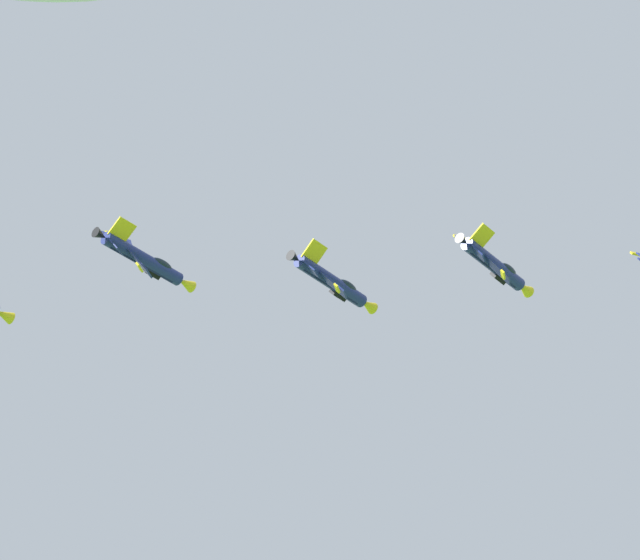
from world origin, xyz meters
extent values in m
cube|color=yellow|center=(52.55, 103.26, 77.51)|extent=(1.68, 0.93, 0.59)
cylinder|color=navy|center=(35.16, 105.83, 76.21)|extent=(9.90, 9.47, 1.70)
cube|color=#141947|center=(34.90, 106.11, 75.94)|extent=(8.14, 7.76, 1.41)
cone|color=yellow|center=(40.36, 110.74, 76.21)|extent=(2.82, 2.78, 1.56)
cone|color=black|center=(30.25, 101.20, 76.21)|extent=(2.10, 2.09, 1.36)
ellipsoid|color=#192333|center=(37.43, 107.27, 76.58)|extent=(3.38, 3.31, 1.53)
cube|color=black|center=(36.28, 107.79, 75.74)|extent=(2.51, 2.47, 1.38)
cube|color=navy|center=(32.82, 105.81, 78.28)|extent=(2.52, 3.01, 3.53)
cube|color=yellow|center=(31.17, 105.93, 79.99)|extent=(1.68, 0.92, 0.60)
cube|color=navy|center=(34.90, 103.60, 74.03)|extent=(3.08, 2.63, 3.53)
cube|color=yellow|center=(34.93, 101.95, 72.33)|extent=(1.01, 1.68, 0.60)
cube|color=navy|center=(30.84, 102.98, 77.45)|extent=(2.10, 1.93, 1.88)
cube|color=navy|center=(32.05, 101.69, 74.97)|extent=(1.99, 2.13, 1.88)
cube|color=yellow|center=(32.67, 101.47, 77.26)|extent=(3.42, 3.41, 1.67)
cylinder|color=navy|center=(15.40, 108.08, 73.62)|extent=(9.90, 9.47, 1.70)
cube|color=#141947|center=(15.17, 108.34, 73.31)|extent=(8.21, 7.84, 1.33)
cone|color=yellow|center=(20.61, 112.99, 73.62)|extent=(2.82, 2.78, 1.56)
cone|color=black|center=(10.49, 103.46, 73.62)|extent=(2.10, 2.09, 1.36)
ellipsoid|color=#192333|center=(17.65, 109.55, 74.05)|extent=(3.39, 3.33, 1.55)
cube|color=black|center=(16.57, 110.00, 73.08)|extent=(2.54, 2.50, 1.38)
cube|color=navy|center=(12.90, 108.24, 75.49)|extent=(2.62, 3.38, 3.23)
cube|color=yellow|center=(11.11, 108.51, 77.03)|extent=(1.69, 0.96, 0.57)
cube|color=navy|center=(15.32, 105.67, 71.64)|extent=(3.44, 2.76, 3.23)
cube|color=yellow|center=(15.49, 103.87, 70.10)|extent=(1.04, 1.69, 0.57)
cube|color=navy|center=(10.99, 105.34, 74.75)|extent=(2.17, 2.11, 1.73)
cube|color=navy|center=(12.40, 103.84, 72.50)|extent=(2.17, 2.22, 1.73)
cube|color=yellow|center=(12.83, 103.82, 74.85)|extent=(3.30, 3.27, 1.91)
cylinder|color=navy|center=(-7.35, 110.00, 76.18)|extent=(9.90, 9.47, 1.70)
cube|color=#141947|center=(-7.60, 110.27, 75.89)|extent=(8.17, 7.80, 1.38)
cone|color=yellow|center=(-2.14, 114.90, 76.18)|extent=(2.82, 2.78, 1.56)
cone|color=black|center=(-12.26, 105.37, 76.18)|extent=(2.10, 2.09, 1.36)
ellipsoid|color=#192333|center=(-5.08, 111.45, 76.58)|extent=(3.39, 3.32, 1.55)
cube|color=black|center=(-6.21, 111.94, 75.68)|extent=(2.52, 2.49, 1.38)
cube|color=navy|center=(-9.76, 110.06, 78.17)|extent=(2.57, 3.18, 3.40)
cube|color=yellow|center=(-11.47, 110.25, 79.80)|extent=(1.68, 0.94, 0.59)
cube|color=navy|center=(-7.52, 107.68, 74.09)|extent=(3.24, 2.69, 3.40)
cube|color=yellow|center=(-7.44, 105.96, 72.45)|extent=(1.02, 1.68, 0.59)
cube|color=navy|center=(-11.71, 107.20, 77.37)|extent=(2.13, 2.02, 1.82)
cube|color=navy|center=(-10.41, 105.81, 74.99)|extent=(2.07, 2.17, 1.82)
cube|color=yellow|center=(-9.87, 105.68, 77.31)|extent=(3.37, 3.35, 1.78)
cone|color=yellow|center=(-23.98, 117.09, 71.26)|extent=(2.82, 2.78, 1.56)
camera|label=1|loc=(-0.54, -6.08, 1.99)|focal=63.17mm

